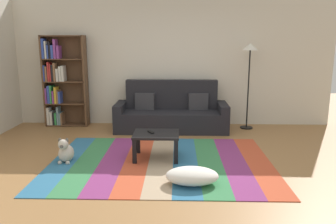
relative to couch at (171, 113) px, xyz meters
name	(u,v)px	position (x,y,z in m)	size (l,w,h in m)	color
ground_plane	(169,165)	(0.01, -2.02, -0.34)	(14.00, 14.00, 0.00)	#9E7042
back_wall	(172,62)	(0.01, 0.53, 1.01)	(6.80, 0.10, 2.70)	silver
rug	(161,162)	(-0.12, -1.92, -0.33)	(3.30, 2.44, 0.01)	teal
couch	(171,113)	(0.00, 0.00, 0.00)	(2.26, 0.80, 1.00)	black
bookshelf	(60,82)	(-2.37, 0.28, 0.60)	(0.90, 0.28, 1.91)	brown
coffee_table	(156,138)	(-0.20, -1.75, 0.00)	(0.70, 0.55, 0.40)	black
pouf	(192,176)	(0.31, -2.69, -0.22)	(0.68, 0.43, 0.21)	white
dog	(66,152)	(-1.56, -1.94, -0.18)	(0.22, 0.35, 0.40)	beige
standing_lamp	(250,58)	(1.57, 0.14, 1.13)	(0.32, 0.32, 1.75)	black
tv_remote	(151,132)	(-0.29, -1.73, 0.08)	(0.04, 0.15, 0.02)	black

